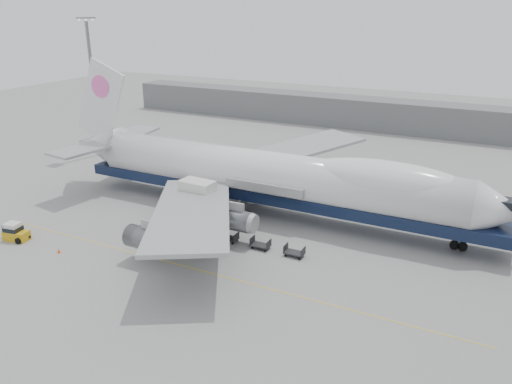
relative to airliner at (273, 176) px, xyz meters
The scene contains 14 objects.
ground 13.27m from the airliner, 93.08° to the right, with size 260.00×260.00×0.00m, color gray.
apron_line 18.87m from the airliner, 92.05° to the right, with size 60.00×0.15×0.01m, color gold.
hangar 59.01m from the airliner, 100.40° to the left, with size 110.00×8.00×7.00m, color slate.
floodlight_mast 45.14m from the airliner, 164.28° to the left, with size 2.40×2.40×25.43m.
airliner is the anchor object (origin of this frame).
catering_truck 10.70m from the airliner, 134.39° to the right, with size 5.02×3.63×6.07m.
baggage_tug 33.46m from the airliner, 138.95° to the right, with size 3.25×2.10×2.21m.
ground_worker 35.02m from the airliner, 140.76° to the right, with size 0.59×0.39×1.61m, color black.
traffic_cone 28.57m from the airliner, 128.62° to the right, with size 0.37×0.37×0.55m.
dolly_0 15.15m from the airliner, 133.90° to the right, with size 2.30×1.35×1.30m.
dolly_1 12.74m from the airliner, 118.27° to the right, with size 2.30×1.35×1.30m.
dolly_2 11.53m from the airliner, 96.46° to the right, with size 2.30×1.35×1.30m.
dolly_3 11.91m from the airliner, 72.71° to the right, with size 2.30×1.35×1.30m.
dolly_4 13.75m from the airliner, 53.65° to the right, with size 2.30×1.35×1.30m.
Camera 1 is at (27.45, -46.34, 27.15)m, focal length 35.00 mm.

